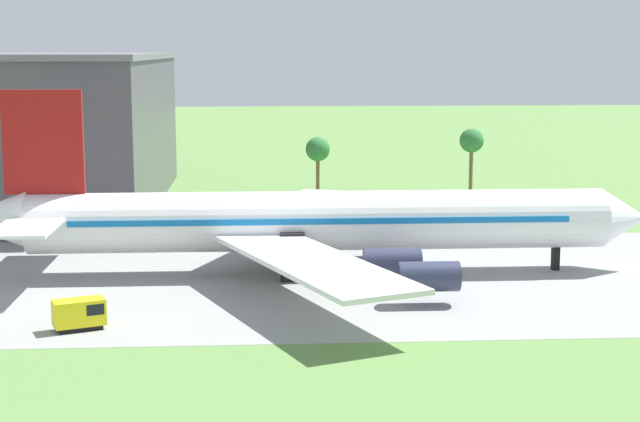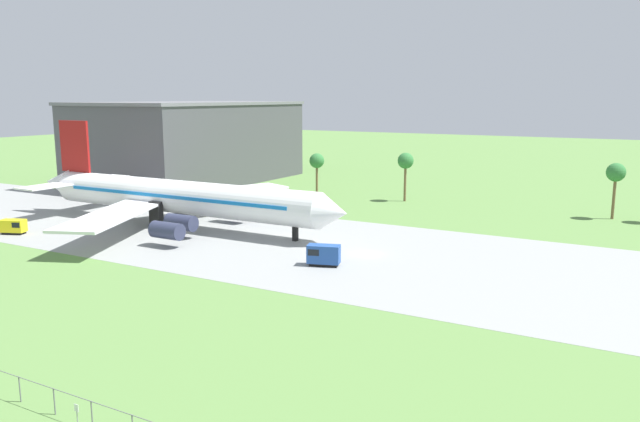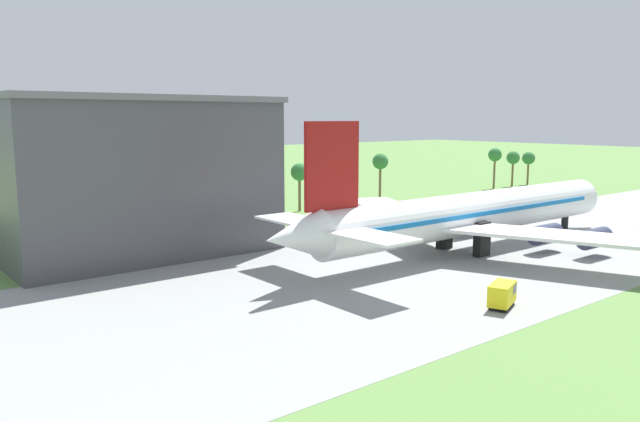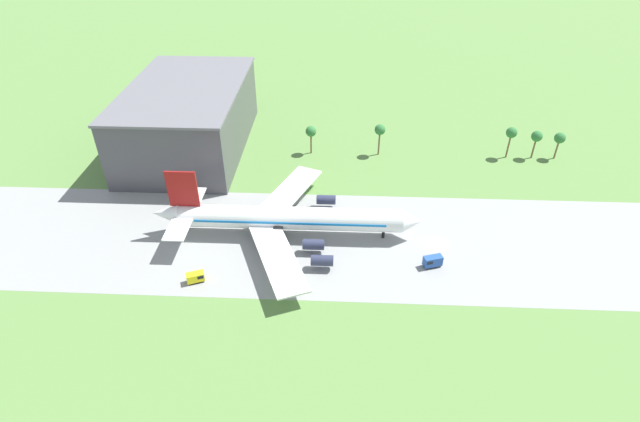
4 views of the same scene
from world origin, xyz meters
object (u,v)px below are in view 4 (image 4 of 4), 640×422
(baggage_tug, at_px, (432,261))
(jet_airliner, at_px, (286,218))
(fuel_truck, at_px, (196,277))
(terminal_building, at_px, (189,118))

(baggage_tug, bearing_deg, jet_airliner, 163.27)
(jet_airliner, relative_size, fuel_truck, 15.51)
(jet_airliner, relative_size, baggage_tug, 14.28)
(jet_airliner, xyz_separation_m, fuel_truck, (-19.39, -19.14, -4.00))
(jet_airliner, xyz_separation_m, terminal_building, (-37.54, 48.45, 5.63))
(jet_airliner, xyz_separation_m, baggage_tug, (36.98, -11.12, -3.78))
(baggage_tug, relative_size, fuel_truck, 1.09)
(jet_airliner, bearing_deg, fuel_truck, -135.37)
(baggage_tug, bearing_deg, fuel_truck, -171.90)
(baggage_tug, xyz_separation_m, terminal_building, (-74.52, 59.57, 9.41))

